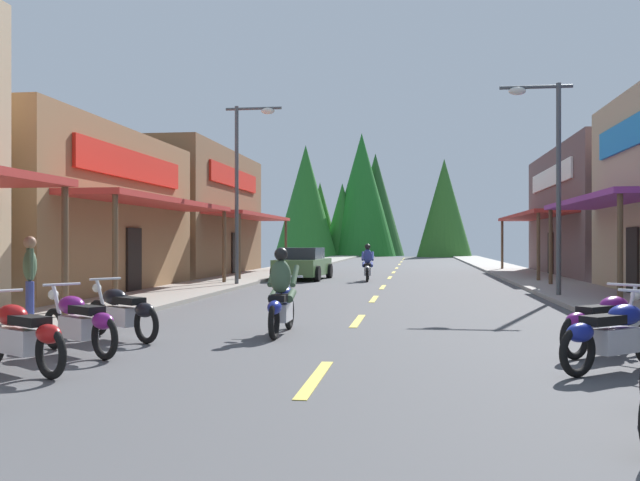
{
  "coord_description": "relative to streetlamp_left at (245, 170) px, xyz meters",
  "views": [
    {
      "loc": [
        1.22,
        -0.38,
        1.68
      ],
      "look_at": [
        -3.53,
        34.69,
        1.71
      ],
      "focal_mm": 40.07,
      "sensor_mm": 36.0,
      "label": 1
    }
  ],
  "objects": [
    {
      "name": "streetlamp_right",
      "position": [
        10.02,
        -4.05,
        -0.19
      ],
      "size": [
        2.07,
        0.3,
        6.28
      ],
      "color": "#474C51",
      "rests_on": "ground"
    },
    {
      "name": "pedestrian_browsing",
      "position": [
        -1.27,
        -12.39,
        -3.23
      ],
      "size": [
        0.42,
        0.48,
        1.78
      ],
      "rotation": [
        0.0,
        0.0,
        3.77
      ],
      "color": "#333F8C",
      "rests_on": "ground"
    },
    {
      "name": "storefront_left_far",
      "position": [
        -5.96,
        8.6,
        -1.22
      ],
      "size": [
        8.53,
        12.26,
        6.11
      ],
      "color": "brown",
      "rests_on": "ground"
    },
    {
      "name": "motorcycle_parked_right_2",
      "position": [
        8.76,
        -15.86,
        -3.78
      ],
      "size": [
        1.7,
        1.46,
        1.04
      ],
      "rotation": [
        0.0,
        0.0,
        0.7
      ],
      "color": "black",
      "rests_on": "ground"
    },
    {
      "name": "streetlamp_left",
      "position": [
        0.0,
        0.0,
        0.0
      ],
      "size": [
        2.07,
        0.3,
        6.63
      ],
      "color": "#474C51",
      "rests_on": "ground"
    },
    {
      "name": "treeline_backdrop",
      "position": [
        -0.13,
        54.33,
        1.68
      ],
      "size": [
        21.28,
        12.41,
        13.92
      ],
      "color": "#235123",
      "rests_on": "ground"
    },
    {
      "name": "ground",
      "position": [
        5.01,
        6.24,
        -4.32
      ],
      "size": [
        9.82,
        92.64,
        0.1
      ],
      "primitive_type": "cube",
      "color": "#4C4C4F"
    },
    {
      "name": "sidewalk_right",
      "position": [
        11.29,
        6.24,
        -4.21
      ],
      "size": [
        2.74,
        92.64,
        0.12
      ],
      "primitive_type": "cube",
      "color": "#9E9991",
      "rests_on": "ground"
    },
    {
      "name": "centerline_dashes",
      "position": [
        5.01,
        10.6,
        -4.27
      ],
      "size": [
        0.16,
        70.06,
        0.01
      ],
      "color": "#E0C64C",
      "rests_on": "ground"
    },
    {
      "name": "motorcycle_parked_left_3",
      "position": [
        1.26,
        -13.87,
        -3.78
      ],
      "size": [
        1.82,
        1.29,
        1.04
      ],
      "rotation": [
        0.0,
        0.0,
        2.54
      ],
      "color": "black",
      "rests_on": "ground"
    },
    {
      "name": "storefront_right_far",
      "position": [
        15.84,
        9.99,
        -1.23
      ],
      "size": [
        8.23,
        13.92,
        6.09
      ],
      "color": "brown",
      "rests_on": "ground"
    },
    {
      "name": "motorcycle_parked_right_3",
      "position": [
        9.0,
        -14.47,
        -3.78
      ],
      "size": [
        1.64,
        1.53,
        1.04
      ],
      "rotation": [
        0.0,
        0.0,
        0.75
      ],
      "color": "black",
      "rests_on": "ground"
    },
    {
      "name": "rider_cruising_trailing",
      "position": [
        4.2,
        4.48,
        -3.62
      ],
      "size": [
        0.6,
        2.14,
        1.57
      ],
      "rotation": [
        0.0,
        0.0,
        1.62
      ],
      "color": "black",
      "rests_on": "ground"
    },
    {
      "name": "storefront_left_middle",
      "position": [
        -6.4,
        -3.99,
        -1.67
      ],
      "size": [
        9.4,
        11.46,
        5.2
      ],
      "color": "olive",
      "rests_on": "ground"
    },
    {
      "name": "sidewalk_left",
      "position": [
        -1.26,
        6.24,
        -4.21
      ],
      "size": [
        2.74,
        92.64,
        0.12
      ],
      "primitive_type": "cube",
      "color": "gray",
      "rests_on": "ground"
    },
    {
      "name": "motorcycle_parked_left_1",
      "position": [
        1.22,
        -16.93,
        -3.78
      ],
      "size": [
        1.87,
        1.21,
        1.04
      ],
      "rotation": [
        0.0,
        0.0,
        2.59
      ],
      "color": "black",
      "rests_on": "ground"
    },
    {
      "name": "motorcycle_parked_left_2",
      "position": [
        1.28,
        -15.48,
        -3.78
      ],
      "size": [
        1.8,
        1.32,
        1.04
      ],
      "rotation": [
        0.0,
        0.0,
        2.52
      ],
      "color": "black",
      "rests_on": "ground"
    },
    {
      "name": "rider_cruising_lead",
      "position": [
        3.83,
        -12.85,
        -3.62
      ],
      "size": [
        0.6,
        2.14,
        1.57
      ],
      "rotation": [
        0.0,
        0.0,
        1.57
      ],
      "color": "black",
      "rests_on": "ground"
    },
    {
      "name": "parked_car_curbside",
      "position": [
        1.3,
        5.31,
        -3.59
      ],
      "size": [
        2.25,
        4.39,
        1.4
      ],
      "rotation": [
        0.0,
        0.0,
        1.52
      ],
      "color": "#4C723F",
      "rests_on": "ground"
    }
  ]
}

